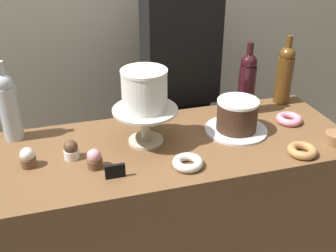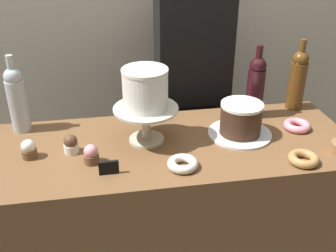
% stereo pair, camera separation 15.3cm
% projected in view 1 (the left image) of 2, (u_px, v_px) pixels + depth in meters
% --- Properties ---
extents(display_counter, '(1.50, 0.57, 0.90)m').
position_uv_depth(display_counter, '(168.00, 229.00, 1.78)').
color(display_counter, brown).
rests_on(display_counter, ground_plane).
extents(cake_stand_pedestal, '(0.25, 0.25, 0.15)m').
position_uv_depth(cake_stand_pedestal, '(145.00, 119.00, 1.54)').
color(cake_stand_pedestal, beige).
rests_on(cake_stand_pedestal, display_counter).
extents(white_layer_cake, '(0.18, 0.18, 0.16)m').
position_uv_depth(white_layer_cake, '(144.00, 90.00, 1.48)').
color(white_layer_cake, white).
rests_on(white_layer_cake, cake_stand_pedestal).
extents(silver_serving_platter, '(0.26, 0.26, 0.01)m').
position_uv_depth(silver_serving_platter, '(236.00, 130.00, 1.66)').
color(silver_serving_platter, white).
rests_on(silver_serving_platter, display_counter).
extents(chocolate_round_cake, '(0.17, 0.17, 0.13)m').
position_uv_depth(chocolate_round_cake, '(237.00, 115.00, 1.63)').
color(chocolate_round_cake, '#3D2619').
rests_on(chocolate_round_cake, silver_serving_platter).
extents(wine_bottle_amber, '(0.08, 0.08, 0.33)m').
position_uv_depth(wine_bottle_amber, '(285.00, 74.00, 1.86)').
color(wine_bottle_amber, '#5B3814').
rests_on(wine_bottle_amber, display_counter).
extents(wine_bottle_clear, '(0.08, 0.08, 0.33)m').
position_uv_depth(wine_bottle_clear, '(8.00, 106.00, 1.55)').
color(wine_bottle_clear, '#B2BCC1').
rests_on(wine_bottle_clear, display_counter).
extents(wine_bottle_dark_red, '(0.08, 0.08, 0.33)m').
position_uv_depth(wine_bottle_dark_red, '(247.00, 82.00, 1.76)').
color(wine_bottle_dark_red, black).
rests_on(wine_bottle_dark_red, display_counter).
extents(cupcake_vanilla, '(0.06, 0.06, 0.07)m').
position_uv_depth(cupcake_vanilla, '(28.00, 158.00, 1.42)').
color(cupcake_vanilla, brown).
rests_on(cupcake_vanilla, display_counter).
extents(cupcake_strawberry, '(0.06, 0.06, 0.07)m').
position_uv_depth(cupcake_strawberry, '(94.00, 159.00, 1.41)').
color(cupcake_strawberry, brown).
rests_on(cupcake_strawberry, display_counter).
extents(cupcake_chocolate, '(0.06, 0.06, 0.07)m').
position_uv_depth(cupcake_chocolate, '(71.00, 150.00, 1.46)').
color(cupcake_chocolate, white).
rests_on(cupcake_chocolate, display_counter).
extents(donut_maple, '(0.11, 0.11, 0.03)m').
position_uv_depth(donut_maple, '(302.00, 151.00, 1.50)').
color(donut_maple, '#B27F47').
rests_on(donut_maple, display_counter).
extents(donut_sugar, '(0.11, 0.11, 0.03)m').
position_uv_depth(donut_sugar, '(188.00, 163.00, 1.42)').
color(donut_sugar, silver).
rests_on(donut_sugar, display_counter).
extents(donut_pink, '(0.11, 0.11, 0.03)m').
position_uv_depth(donut_pink, '(289.00, 119.00, 1.73)').
color(donut_pink, pink).
rests_on(donut_pink, display_counter).
extents(cookie_stack, '(0.08, 0.08, 0.04)m').
position_uv_depth(cookie_stack, '(335.00, 138.00, 1.57)').
color(cookie_stack, olive).
rests_on(cookie_stack, display_counter).
extents(price_sign_chalkboard, '(0.07, 0.01, 0.05)m').
position_uv_depth(price_sign_chalkboard, '(115.00, 171.00, 1.36)').
color(price_sign_chalkboard, black).
rests_on(price_sign_chalkboard, display_counter).
extents(barista_figure, '(0.36, 0.22, 1.60)m').
position_uv_depth(barista_figure, '(179.00, 99.00, 2.09)').
color(barista_figure, black).
rests_on(barista_figure, ground_plane).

